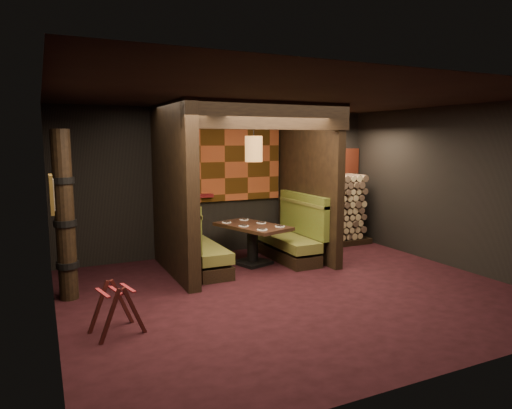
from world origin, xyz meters
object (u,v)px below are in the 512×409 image
object	(u,v)px
dining_table	(253,237)
totem_column	(65,217)
booth_bench_left	(197,248)
pendant_lamp	(254,149)
luggage_rack	(116,307)
firewood_stack	(331,210)
booth_bench_right	(292,238)

from	to	relation	value
dining_table	totem_column	world-z (taller)	totem_column
booth_bench_left	pendant_lamp	xyz separation A→B (m)	(1.06, -0.06, 1.70)
dining_table	luggage_rack	distance (m)	3.40
dining_table	pendant_lamp	world-z (taller)	pendant_lamp
pendant_lamp	dining_table	bearing A→B (deg)	90.00
totem_column	firewood_stack	xyz separation A→B (m)	(5.33, 1.25, -0.44)
booth_bench_right	firewood_stack	distance (m)	1.56
booth_bench_left	pendant_lamp	bearing A→B (deg)	-3.09
luggage_rack	dining_table	bearing A→B (deg)	37.02
luggage_rack	firewood_stack	size ratio (longest dim) A/B	0.38
dining_table	firewood_stack	distance (m)	2.32
booth_bench_left	luggage_rack	size ratio (longest dim) A/B	2.41
firewood_stack	totem_column	bearing A→B (deg)	-166.81
dining_table	totem_column	size ratio (longest dim) A/B	0.64
booth_bench_left	luggage_rack	world-z (taller)	booth_bench_left
booth_bench_left	firewood_stack	xyz separation A→B (m)	(3.25, 0.70, 0.35)
booth_bench_left	dining_table	distance (m)	1.06
pendant_lamp	firewood_stack	size ratio (longest dim) A/B	0.57
pendant_lamp	firewood_stack	bearing A→B (deg)	19.06
pendant_lamp	luggage_rack	xyz separation A→B (m)	(-2.71, -1.99, -1.78)
booth_bench_left	luggage_rack	distance (m)	2.63
booth_bench_right	luggage_rack	distance (m)	4.10
totem_column	booth_bench_right	bearing A→B (deg)	7.86
booth_bench_right	dining_table	xyz separation A→B (m)	(-0.84, -0.01, 0.10)
booth_bench_left	totem_column	size ratio (longest dim) A/B	0.67
pendant_lamp	totem_column	world-z (taller)	pendant_lamp
booth_bench_right	firewood_stack	world-z (taller)	firewood_stack
dining_table	totem_column	bearing A→B (deg)	-170.20
totem_column	dining_table	bearing A→B (deg)	9.80
dining_table	luggage_rack	world-z (taller)	dining_table
dining_table	pendant_lamp	xyz separation A→B (m)	(0.00, -0.05, 1.60)
pendant_lamp	booth_bench_left	bearing A→B (deg)	176.91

